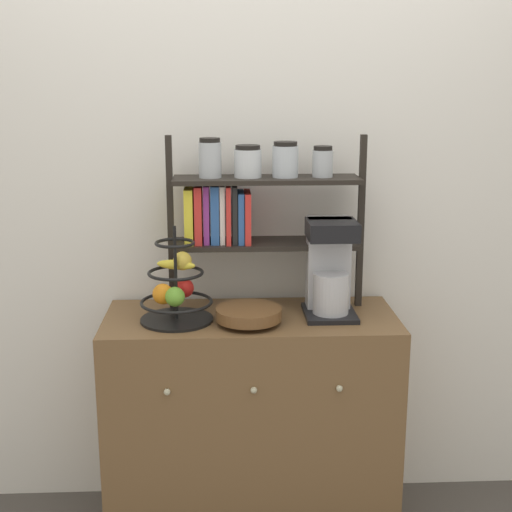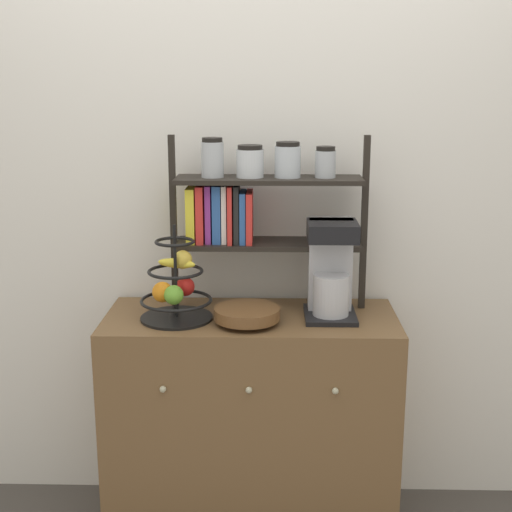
% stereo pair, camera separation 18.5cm
% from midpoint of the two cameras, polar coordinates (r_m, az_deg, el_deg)
% --- Properties ---
extents(wall_back, '(7.00, 0.05, 2.60)m').
position_cam_midpoint_polar(wall_back, '(2.87, -2.50, 4.86)').
color(wall_back, silver).
rests_on(wall_back, ground_plane).
extents(sideboard, '(1.11, 0.48, 0.88)m').
position_cam_midpoint_polar(sideboard, '(2.87, -2.29, -13.21)').
color(sideboard, brown).
rests_on(sideboard, ground_plane).
extents(coffee_maker, '(0.19, 0.23, 0.37)m').
position_cam_midpoint_polar(coffee_maker, '(2.68, 3.97, -0.93)').
color(coffee_maker, black).
rests_on(coffee_maker, sideboard).
extents(fruit_stand, '(0.27, 0.27, 0.36)m').
position_cam_midpoint_polar(fruit_stand, '(2.65, -8.42, -2.71)').
color(fruit_stand, black).
rests_on(fruit_stand, sideboard).
extents(wooden_bowl, '(0.24, 0.24, 0.06)m').
position_cam_midpoint_polar(wooden_bowl, '(2.61, -2.62, -4.72)').
color(wooden_bowl, brown).
rests_on(wooden_bowl, sideboard).
extents(shelf_hutch, '(0.76, 0.20, 0.67)m').
position_cam_midpoint_polar(shelf_hutch, '(2.71, -2.75, 4.45)').
color(shelf_hutch, black).
rests_on(shelf_hutch, sideboard).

